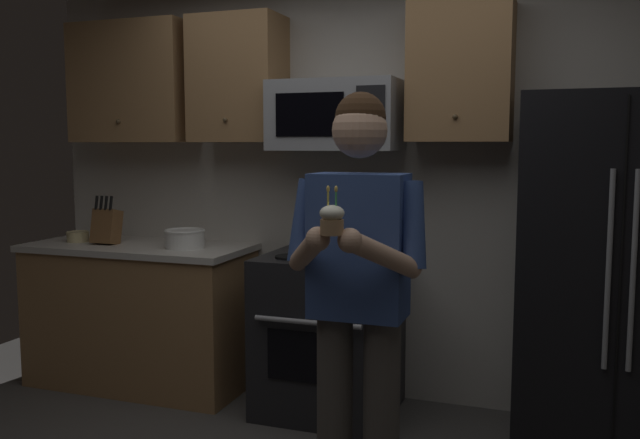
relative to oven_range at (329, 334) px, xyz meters
The scene contains 11 objects.
wall_back 0.94m from the oven_range, 69.02° to the left, with size 4.40×0.10×2.60m, color beige.
oven_range is the anchor object (origin of this frame).
microwave 1.26m from the oven_range, 89.98° to the left, with size 0.74×0.41×0.40m.
refrigerator 1.56m from the oven_range, ahead, with size 0.90×0.75×1.80m.
cabinet_row_upper 1.60m from the oven_range, 163.43° to the left, with size 2.78×0.36×0.76m.
counter_left 1.30m from the oven_range, behind, with size 1.44×0.66×0.92m.
knife_block 1.61m from the oven_range, behind, with size 0.16×0.15×0.32m.
bowl_large_white 1.07m from the oven_range, behind, with size 0.25×0.25×0.12m.
bowl_small_colored 1.81m from the oven_range, behind, with size 0.15×0.15×0.07m.
person 1.28m from the oven_range, 65.48° to the right, with size 0.60×0.48×1.76m.
cupcake 1.69m from the oven_range, 70.82° to the right, with size 0.09×0.09×0.17m.
Camera 1 is at (1.09, -2.27, 1.55)m, focal length 38.05 mm.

